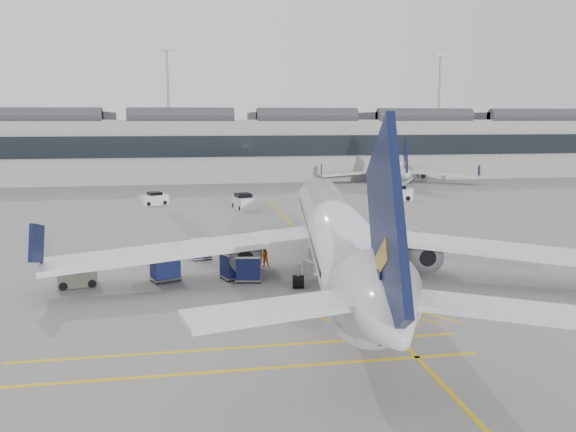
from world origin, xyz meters
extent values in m
plane|color=gray|center=(0.00, 0.00, 0.00)|extent=(220.00, 220.00, 0.00)
cube|color=#9E9E99|center=(0.00, 72.00, 5.50)|extent=(200.00, 20.00, 11.00)
cube|color=black|center=(0.00, 61.80, 6.50)|extent=(200.00, 0.50, 3.60)
cube|color=#38383D|center=(0.00, 72.00, 11.70)|extent=(200.00, 18.00, 1.40)
cylinder|color=slate|center=(-5.00, 86.00, 12.50)|extent=(0.44, 0.44, 25.00)
cube|color=slate|center=(-5.00, 86.00, 25.20)|extent=(3.00, 0.60, 0.50)
cylinder|color=slate|center=(55.00, 86.00, 12.50)|extent=(0.44, 0.44, 25.00)
cube|color=slate|center=(55.00, 86.00, 25.20)|extent=(3.00, 0.60, 0.50)
cube|color=gold|center=(10.00, 10.00, 0.01)|extent=(0.25, 60.00, 0.01)
cylinder|color=silver|center=(9.56, 1.52, 3.39)|extent=(8.71, 32.50, 4.04)
cone|color=silver|center=(12.24, 19.60, 3.39)|extent=(4.63, 4.85, 4.04)
cone|color=silver|center=(6.83, -16.99, 3.82)|extent=(4.75, 5.70, 4.04)
cube|color=silver|center=(-0.78, 1.41, 2.42)|extent=(18.67, 6.86, 0.38)
cube|color=silver|center=(19.43, -1.57, 2.42)|extent=(18.09, 11.60, 0.38)
cylinder|color=slate|center=(3.47, 2.96, 1.67)|extent=(2.80, 4.16, 2.26)
cylinder|color=slate|center=(15.81, 1.14, 1.67)|extent=(2.80, 4.16, 2.26)
cube|color=black|center=(6.92, -16.35, 6.83)|extent=(1.52, 8.14, 9.00)
cylinder|color=black|center=(11.37, 13.75, 0.34)|extent=(0.40, 0.72, 0.69)
cylinder|color=black|center=(6.51, -0.75, 0.43)|extent=(0.87, 0.96, 0.86)
cylinder|color=black|center=(11.83, -1.54, 0.43)|extent=(0.87, 0.96, 0.86)
cylinder|color=silver|center=(35.61, 59.11, 2.40)|extent=(8.72, 22.81, 2.86)
cone|color=silver|center=(38.98, 71.61, 2.40)|extent=(3.56, 3.69, 2.86)
cone|color=silver|center=(32.15, 46.32, 2.70)|extent=(3.72, 4.28, 2.86)
cube|color=silver|center=(28.32, 59.90, 1.71)|extent=(13.07, 3.39, 0.27)
cube|color=silver|center=(42.29, 56.13, 1.71)|extent=(12.34, 9.37, 0.27)
cylinder|color=slate|center=(31.44, 60.63, 1.18)|extent=(2.26, 3.06, 1.60)
cylinder|color=slate|center=(39.97, 58.33, 1.18)|extent=(2.26, 3.06, 1.60)
cube|color=black|center=(32.27, 46.76, 4.84)|extent=(1.73, 5.66, 6.38)
cylinder|color=black|center=(37.89, 67.57, 0.24)|extent=(0.33, 0.53, 0.49)
cylinder|color=black|center=(33.27, 57.77, 0.30)|extent=(0.67, 0.73, 0.61)
cylinder|color=black|center=(36.95, 56.78, 0.30)|extent=(0.67, 0.73, 0.61)
cube|color=silver|center=(9.93, 3.52, 0.39)|extent=(4.52, 2.90, 0.77)
cube|color=black|center=(10.98, 3.87, 1.27)|extent=(3.95, 2.34, 1.64)
cube|color=silver|center=(8.77, 3.13, 1.16)|extent=(1.40, 1.68, 1.00)
cylinder|color=black|center=(8.70, 2.29, 0.24)|extent=(0.53, 0.34, 0.49)
cylinder|color=black|center=(8.21, 3.76, 0.24)|extent=(0.53, 0.34, 0.49)
cylinder|color=black|center=(11.64, 3.27, 0.24)|extent=(0.53, 0.34, 0.49)
cylinder|color=black|center=(11.16, 4.74, 0.24)|extent=(0.53, 0.34, 0.49)
cube|color=gray|center=(0.27, 8.17, 0.16)|extent=(1.78, 1.57, 0.11)
cube|color=#131A4C|center=(0.27, 8.17, 0.90)|extent=(1.64, 1.49, 1.32)
cube|color=silver|center=(0.27, 8.17, 1.59)|extent=(1.69, 1.55, 0.09)
cylinder|color=black|center=(-0.25, 7.55, 0.10)|extent=(0.22, 0.13, 0.20)
cylinder|color=black|center=(-0.46, 8.54, 0.10)|extent=(0.22, 0.13, 0.20)
cylinder|color=black|center=(1.00, 7.81, 0.10)|extent=(0.22, 0.13, 0.20)
cylinder|color=black|center=(0.80, 8.79, 0.10)|extent=(0.22, 0.13, 0.20)
cube|color=gray|center=(2.53, 2.24, 0.19)|extent=(2.26, 2.09, 0.13)
cube|color=#131A4C|center=(2.53, 2.24, 1.04)|extent=(2.09, 1.98, 1.55)
cube|color=silver|center=(2.53, 2.24, 1.85)|extent=(2.16, 2.05, 0.11)
cylinder|color=black|center=(2.08, 1.40, 0.12)|extent=(0.26, 0.19, 0.23)
cylinder|color=black|center=(1.61, 2.48, 0.12)|extent=(0.26, 0.19, 0.23)
cylinder|color=black|center=(3.45, 2.00, 0.12)|extent=(0.26, 0.19, 0.23)
cylinder|color=black|center=(2.98, 3.07, 0.12)|extent=(0.26, 0.19, 0.23)
cube|color=gray|center=(3.41, 1.41, 0.19)|extent=(1.99, 1.73, 0.13)
cube|color=#131A4C|center=(3.41, 1.41, 1.03)|extent=(1.83, 1.65, 1.52)
cube|color=silver|center=(3.41, 1.41, 1.82)|extent=(1.89, 1.71, 0.10)
cylinder|color=black|center=(2.59, 0.96, 0.12)|extent=(0.24, 0.14, 0.23)
cylinder|color=black|center=(2.78, 2.10, 0.12)|extent=(0.24, 0.14, 0.23)
cylinder|color=black|center=(4.04, 0.73, 0.12)|extent=(0.24, 0.14, 0.23)
cylinder|color=black|center=(4.22, 1.87, 0.12)|extent=(0.24, 0.14, 0.23)
cube|color=gray|center=(-2.26, 2.50, 0.20)|extent=(2.33, 2.15, 0.13)
cube|color=#131A4C|center=(-2.26, 2.50, 1.09)|extent=(2.16, 2.04, 1.61)
cube|color=silver|center=(-2.26, 2.50, 1.93)|extent=(2.23, 2.11, 0.11)
cylinder|color=black|center=(-2.75, 1.64, 0.12)|extent=(0.27, 0.20, 0.24)
cylinder|color=black|center=(-3.21, 2.77, 0.12)|extent=(0.27, 0.20, 0.24)
cylinder|color=black|center=(-1.31, 2.23, 0.12)|extent=(0.27, 0.20, 0.24)
cylinder|color=black|center=(-1.78, 3.36, 0.12)|extent=(0.27, 0.20, 0.24)
imported|color=orange|center=(4.01, 5.08, 0.87)|extent=(0.73, 0.75, 1.74)
imported|color=orange|center=(4.98, 5.16, 0.78)|extent=(0.88, 0.76, 1.55)
cube|color=#4C4E42|center=(-8.00, 2.10, 0.55)|extent=(2.73, 1.95, 0.99)
cube|color=#4C4E42|center=(-8.00, 2.10, 1.14)|extent=(1.41, 1.41, 0.50)
cylinder|color=black|center=(-8.75, 1.29, 0.28)|extent=(0.60, 0.35, 0.56)
cylinder|color=black|center=(-9.01, 2.56, 0.28)|extent=(0.60, 0.35, 0.56)
cylinder|color=black|center=(-7.00, 1.64, 0.28)|extent=(0.60, 0.35, 0.56)
cylinder|color=black|center=(-7.25, 2.91, 0.28)|extent=(0.60, 0.35, 0.56)
cone|color=#F24C0A|center=(11.76, 21.79, 0.26)|extent=(0.38, 0.38, 0.53)
cone|color=#F24C0A|center=(13.22, 3.40, 0.22)|extent=(0.32, 0.32, 0.45)
cube|color=silver|center=(-5.30, 38.74, 0.64)|extent=(3.65, 2.77, 1.27)
cube|color=black|center=(-5.30, 38.74, 1.41)|extent=(2.11, 2.06, 0.55)
cylinder|color=black|center=(-6.03, 37.65, 0.27)|extent=(0.58, 0.39, 0.55)
cylinder|color=black|center=(-6.59, 39.00, 0.27)|extent=(0.58, 0.39, 0.55)
cylinder|color=black|center=(-4.01, 38.49, 0.27)|extent=(0.58, 0.39, 0.55)
cylinder|color=black|center=(-4.57, 39.83, 0.27)|extent=(0.58, 0.39, 0.55)
cube|color=silver|center=(5.85, 33.30, 0.74)|extent=(2.79, 4.16, 1.48)
cube|color=black|center=(5.85, 33.30, 1.64)|extent=(2.21, 2.29, 0.63)
cylinder|color=black|center=(6.99, 32.28, 0.32)|extent=(0.38, 0.67, 0.63)
cylinder|color=black|center=(5.35, 31.86, 0.32)|extent=(0.38, 0.67, 0.63)
cylinder|color=black|center=(6.35, 34.74, 0.32)|extent=(0.38, 0.67, 0.63)
cylinder|color=black|center=(4.72, 34.31, 0.32)|extent=(0.38, 0.67, 0.63)
cube|color=silver|center=(27.99, 37.96, 0.78)|extent=(4.46, 3.45, 1.55)
cube|color=black|center=(27.99, 37.96, 1.72)|extent=(2.59, 2.54, 0.67)
cylinder|color=black|center=(26.41, 37.70, 0.33)|extent=(0.71, 0.49, 0.67)
cylinder|color=black|center=(27.14, 39.32, 0.33)|extent=(0.71, 0.49, 0.67)
cylinder|color=black|center=(28.84, 36.61, 0.33)|extent=(0.71, 0.49, 0.67)
cylinder|color=black|center=(29.57, 38.23, 0.33)|extent=(0.71, 0.49, 0.67)
camera|label=1|loc=(-0.09, -36.00, 11.02)|focal=35.00mm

